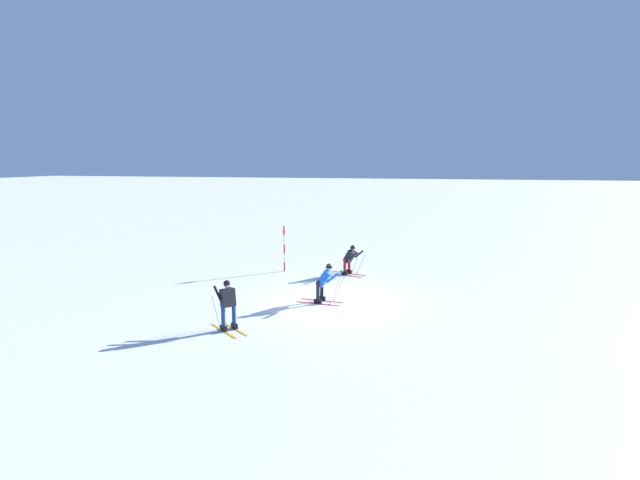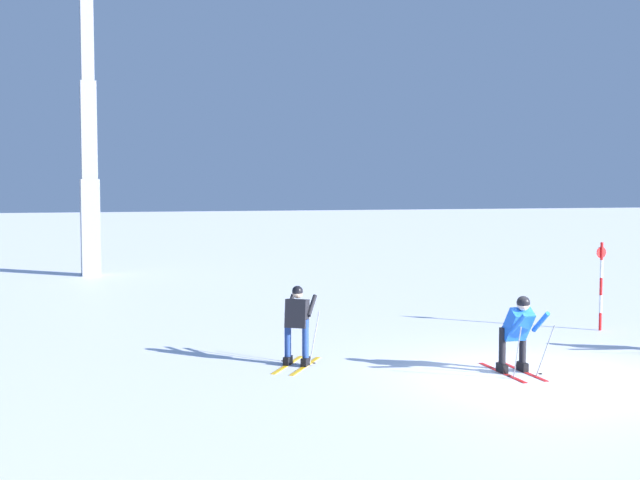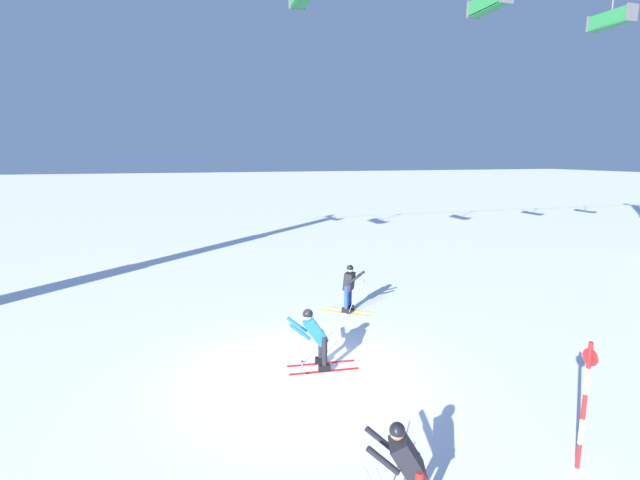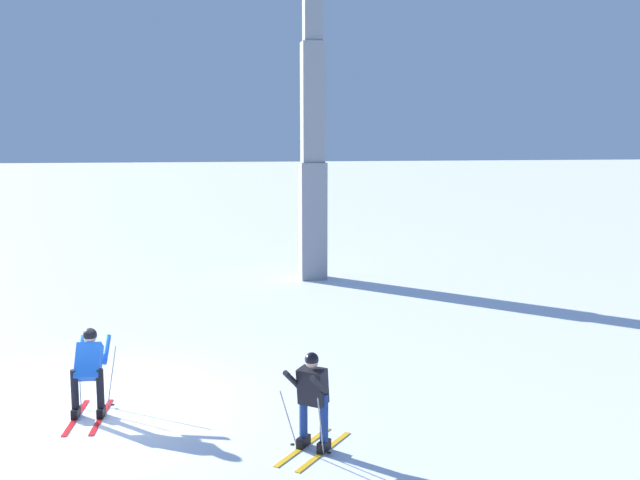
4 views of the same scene
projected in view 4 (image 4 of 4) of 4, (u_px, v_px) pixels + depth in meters
name	position (u px, v px, depth m)	size (l,w,h in m)	color
ground_plane	(81.00, 406.00, 13.35)	(260.00, 260.00, 0.00)	white
skier_carving_main	(89.00, 366.00, 12.88)	(1.76, 0.77, 1.64)	red
lift_tower_near	(313.00, 127.00, 24.65)	(0.86, 2.80, 12.40)	gray
skier_distant_downhill	(312.00, 395.00, 11.34)	(1.58, 1.39, 1.59)	yellow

